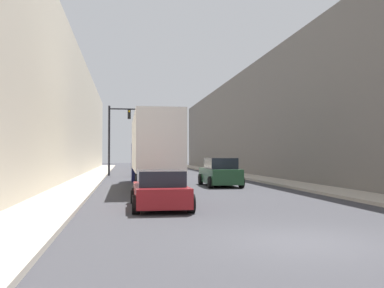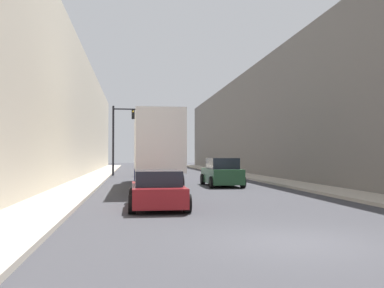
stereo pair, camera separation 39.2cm
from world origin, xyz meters
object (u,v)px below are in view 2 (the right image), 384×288
(semi_truck, at_px, (154,148))
(traffic_signal_gantry, at_px, (127,128))
(suv_car, at_px, (222,173))
(sedan_car, at_px, (157,190))

(semi_truck, bearing_deg, traffic_signal_gantry, 97.03)
(semi_truck, distance_m, suv_car, 4.58)
(semi_truck, bearing_deg, suv_car, 1.89)
(semi_truck, relative_size, suv_car, 2.87)
(semi_truck, bearing_deg, sedan_car, -92.33)
(sedan_car, distance_m, traffic_signal_gantry, 26.26)
(sedan_car, bearing_deg, suv_car, 66.16)
(traffic_signal_gantry, bearing_deg, sedan_car, -86.76)
(semi_truck, height_order, suv_car, semi_truck)
(semi_truck, xyz_separation_m, traffic_signal_gantry, (-1.90, 15.37, 2.22))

